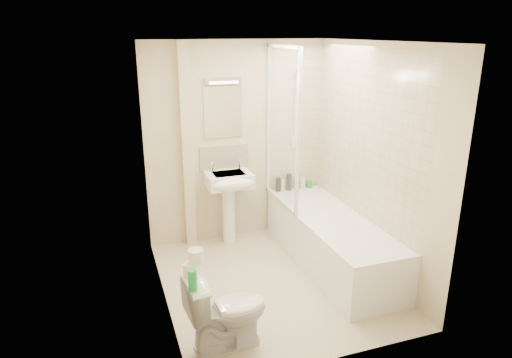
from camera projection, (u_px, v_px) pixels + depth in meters
name	position (u px, v px, depth m)	size (l,w,h in m)	color
floor	(273.00, 282.00, 4.75)	(2.50, 2.50, 0.00)	beige
wall_back	(237.00, 143.00, 5.50)	(2.20, 0.02, 2.40)	beige
wall_left	(159.00, 184.00, 4.04)	(0.02, 2.50, 2.40)	beige
wall_right	(373.00, 162.00, 4.72)	(0.02, 2.50, 2.40)	beige
ceiling	(276.00, 41.00, 4.00)	(2.20, 2.50, 0.02)	white
tile_back	(295.00, 121.00, 5.65)	(0.70, 0.01, 1.75)	beige
tile_right	(365.00, 137.00, 4.79)	(0.01, 2.10, 1.75)	beige
pipe_boxing	(187.00, 148.00, 5.25)	(0.12, 0.12, 2.40)	beige
splashback	(224.00, 158.00, 5.49)	(0.60, 0.01, 0.30)	beige
mirror	(223.00, 112.00, 5.32)	(0.46, 0.01, 0.60)	white
strip_light	(223.00, 80.00, 5.18)	(0.42, 0.07, 0.07)	silver
bathtub	(331.00, 240.00, 5.04)	(0.70, 2.10, 0.55)	white
shower_screen	(282.00, 127.00, 5.14)	(0.04, 0.92, 1.80)	white
shower_fixture	(296.00, 112.00, 5.57)	(0.10, 0.16, 0.99)	white
pedestal_sink	(230.00, 188.00, 5.39)	(0.53, 0.48, 1.02)	white
bottle_black_a	(278.00, 185.00, 5.75)	(0.06, 0.06, 0.18)	black
bottle_white_a	(282.00, 185.00, 5.77)	(0.05, 0.05, 0.15)	silver
bottle_black_b	(289.00, 182.00, 5.79)	(0.07, 0.07, 0.22)	black
bottle_blue	(296.00, 184.00, 5.84)	(0.05, 0.05, 0.14)	navy
bottle_cream	(301.00, 183.00, 5.86)	(0.05, 0.05, 0.15)	beige
bottle_white_b	(303.00, 183.00, 5.86)	(0.05, 0.05, 0.15)	silver
bottle_green	(309.00, 184.00, 5.90)	(0.07, 0.07, 0.10)	green
toilet	(227.00, 311.00, 3.68)	(0.68, 0.43, 0.67)	white
toilet_roll_lower	(190.00, 270.00, 3.55)	(0.11, 0.11, 0.10)	white
toilet_roll_upper	(196.00, 256.00, 3.54)	(0.12, 0.12, 0.11)	white
green_bottle	(193.00, 280.00, 3.34)	(0.07, 0.07, 0.17)	green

